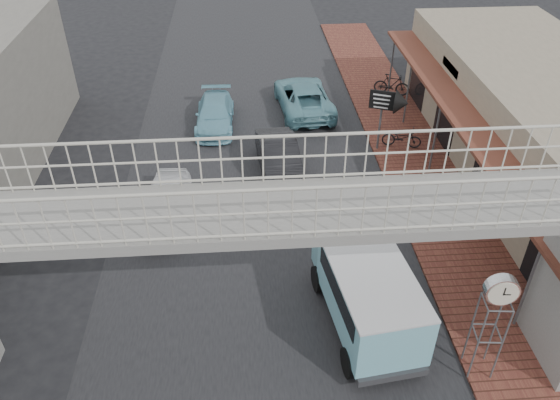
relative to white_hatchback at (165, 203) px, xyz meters
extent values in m
plane|color=black|center=(3.20, -2.72, -0.64)|extent=(120.00, 120.00, 0.00)
cube|color=black|center=(3.20, -2.72, -0.64)|extent=(10.00, 60.00, 0.01)
cube|color=brown|center=(9.70, 0.28, -0.59)|extent=(3.00, 40.00, 0.10)
cube|color=gray|center=(14.20, 1.28, 1.36)|extent=(6.00, 18.00, 4.00)
cube|color=brown|center=(10.90, 1.28, 2.26)|extent=(1.80, 18.00, 0.12)
cube|color=silver|center=(11.25, 4.78, 2.66)|extent=(0.08, 2.60, 0.90)
cube|color=#B21914|center=(11.25, -1.72, 2.66)|extent=(0.08, 2.20, 0.80)
cube|color=gray|center=(3.20, -6.72, 4.48)|extent=(14.00, 2.00, 0.24)
cube|color=beige|center=(3.20, -5.77, 5.15)|extent=(14.00, 0.08, 1.10)
cube|color=beige|center=(3.20, -7.67, 5.15)|extent=(14.00, 0.08, 1.10)
imported|color=white|center=(0.00, 0.00, 0.00)|extent=(1.78, 3.86, 1.28)
imported|color=black|center=(4.15, 2.54, 0.04)|extent=(1.78, 4.26, 1.37)
imported|color=#65A2AF|center=(5.70, 8.03, 0.05)|extent=(2.70, 5.15, 1.38)
imported|color=#77BACE|center=(1.55, 6.75, -0.06)|extent=(1.75, 4.07, 1.17)
cylinder|color=black|center=(4.85, -3.86, -0.24)|extent=(0.37, 0.82, 0.80)
cylinder|color=black|center=(6.60, -3.63, -0.24)|extent=(0.37, 0.82, 0.80)
cylinder|color=black|center=(5.24, -6.91, -0.24)|extent=(0.37, 0.82, 0.80)
cylinder|color=black|center=(7.00, -6.68, -0.24)|extent=(0.37, 0.82, 0.80)
cube|color=#7FC9DC|center=(5.97, -5.61, 0.70)|extent=(2.38, 3.86, 1.54)
cube|color=#7FC9DC|center=(5.70, -3.52, 0.44)|extent=(1.96, 1.25, 1.02)
cube|color=black|center=(5.97, -5.61, 1.12)|extent=(2.34, 3.19, 0.57)
cube|color=silver|center=(5.97, -5.61, 1.50)|extent=(2.41, 3.86, 0.07)
imported|color=black|center=(9.42, 4.13, -0.11)|extent=(1.72, 1.00, 0.86)
imported|color=black|center=(10.23, 9.24, -0.01)|extent=(1.81, 1.10, 1.05)
cylinder|color=#59595B|center=(8.24, -6.76, 0.66)|extent=(0.05, 0.05, 2.41)
cylinder|color=#59595B|center=(8.81, -6.82, 0.66)|extent=(0.05, 0.05, 2.41)
cylinder|color=#59595B|center=(8.19, -7.33, 0.66)|extent=(0.05, 0.05, 2.41)
cylinder|color=#59595B|center=(8.76, -7.39, 0.66)|extent=(0.05, 0.05, 2.41)
cylinder|color=silver|center=(8.50, -7.08, 2.27)|extent=(0.80, 0.35, 0.78)
cylinder|color=beige|center=(8.49, -7.22, 2.27)|extent=(0.69, 0.09, 0.69)
cylinder|color=beige|center=(8.51, -6.93, 2.27)|extent=(0.69, 0.09, 0.69)
cylinder|color=#59595B|center=(8.40, 4.07, 0.74)|extent=(0.09, 0.09, 2.56)
cube|color=black|center=(8.39, 4.05, 1.67)|extent=(1.01, 0.44, 0.80)
cone|color=black|center=(9.09, 3.77, 1.67)|extent=(0.85, 1.10, 0.97)
cube|color=white|center=(8.34, 4.03, 1.63)|extent=(0.66, 0.27, 0.53)
camera|label=1|loc=(2.83, -15.50, 11.14)|focal=35.00mm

